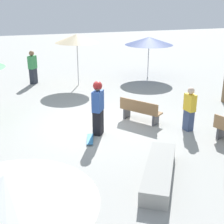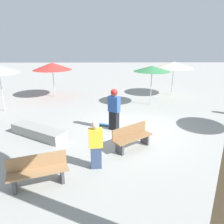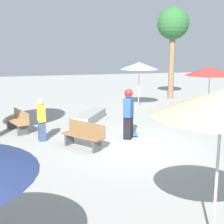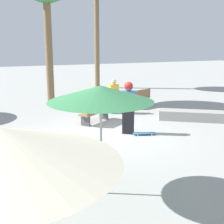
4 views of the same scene
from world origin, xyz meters
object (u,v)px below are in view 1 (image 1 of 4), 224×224
Objects in this scene: shade_umbrella_tan at (77,38)px; bystander_watching at (33,67)px; bystander_far at (189,109)px; shade_umbrella_white at (6,190)px; concrete_ledge at (159,172)px; shade_umbrella_navy at (149,41)px; skateboard at (90,139)px; bench_near at (140,111)px; skater_main at (98,106)px.

shade_umbrella_tan reaches higher than bystander_watching.
shade_umbrella_white is at bearing -53.86° from bystander_far.
shade_umbrella_navy reaches higher than concrete_ledge.
concrete_ledge is at bearing 90.00° from shade_umbrella_tan.
shade_umbrella_tan reaches higher than skateboard.
shade_umbrella_tan reaches higher than bench_near.
skateboard is 0.53× the size of bench_near.
bystander_watching is at bearing -133.86° from skater_main.
concrete_ledge is 3.92m from bench_near.
shade_umbrella_navy is at bearing 159.34° from bystander_far.
skateboard is 0.31× the size of shade_umbrella_tan.
bench_near is (-2.19, -1.05, 0.37)m from skateboard.
bystander_watching is (1.50, -7.41, -0.12)m from skater_main.
skateboard is 3.55m from bystander_far.
bench_near is (-1.79, -0.61, -0.57)m from skater_main.
bystander_watching is (2.22, -10.57, 0.67)m from concrete_ledge.
bystander_watching is (2.22, -1.01, -1.55)m from shade_umbrella_tan.
skater_main is 2.24× the size of skateboard.
concrete_ledge is 9.81m from shade_umbrella_tan.
skater_main is 3.15m from bystander_far.
bench_near is (-1.07, -3.77, 0.22)m from concrete_ledge.
shade_umbrella_white is at bearing 40.19° from concrete_ledge.
bystander_watching is at bearing -24.56° from shade_umbrella_tan.
concrete_ledge is 0.97× the size of shade_umbrella_tan.
bystander_far is at bearing 68.49° from bystander_watching.
shade_umbrella_navy reaches higher than bystander_watching.
bench_near is at bearing 100.48° from shade_umbrella_tan.
concrete_ledge is at bearing 50.73° from bystander_watching.
bystander_far is at bearing -136.93° from shade_umbrella_white.
bench_near is at bearing -141.16° from bystander_far.
bench_near is at bearing 64.69° from bystander_watching.
skater_main is 0.69× the size of shade_umbrella_navy.
bystander_watching is at bearing -95.43° from shade_umbrella_white.
shade_umbrella_tan is 7.60m from bystander_far.
bystander_watching is at bearing -157.33° from bystander_far.
skater_main is 1.97m from bench_near.
skateboard is at bearing -100.66° from bench_near.
skater_main is at bearing -108.78° from bystander_far.
shade_umbrella_navy is at bearing 159.51° from skateboard.
concrete_ledge is (-1.12, 2.72, 0.14)m from skateboard.
bench_near is at bearing 131.24° from skateboard.
shade_umbrella_tan is 4.21m from shade_umbrella_navy.
skater_main is 1.11m from skateboard.
shade_umbrella_navy reaches higher than skateboard.
shade_umbrella_navy is (-5.29, -7.23, 2.02)m from skateboard.
shade_umbrella_white is 1.44× the size of bystander_watching.
bystander_watching is 1.14× the size of bystander_far.
shade_umbrella_tan is 1.05× the size of shade_umbrella_white.
shade_umbrella_tan is (-1.12, -6.83, 2.36)m from skateboard.
skater_main reaches higher than skateboard.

